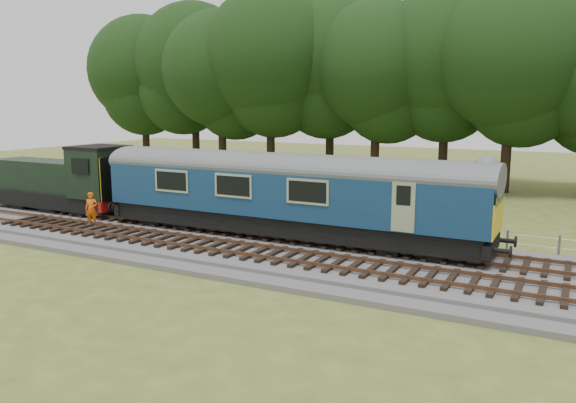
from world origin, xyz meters
The scene contains 9 objects.
ground centered at (0.00, 0.00, 0.00)m, with size 120.00×120.00×0.00m, color #506023.
ballast centered at (0.00, 0.00, 0.17)m, with size 70.00×7.00×0.35m, color #4C4C4F.
track_north centered at (0.00, 1.40, 0.42)m, with size 67.20×2.40×0.21m.
track_south centered at (0.00, -1.60, 0.42)m, with size 67.20×2.40×0.21m.
fence centered at (0.00, 4.50, 0.00)m, with size 64.00×0.12×1.00m, color #6B6054, non-canonical shape.
tree_line centered at (0.00, 22.00, 0.00)m, with size 70.00×8.00×18.00m, color black, non-canonical shape.
dmu_railcar centered at (-3.09, 1.40, 2.61)m, with size 18.05×2.86×3.88m.
shunter_loco centered at (-17.02, 1.40, 1.97)m, with size 8.92×2.60×3.38m.
worker centered at (-12.64, -0.89, 1.19)m, with size 0.61×0.40×1.68m, color #F55D0C.
Camera 1 is at (8.41, -20.45, 6.34)m, focal length 35.00 mm.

